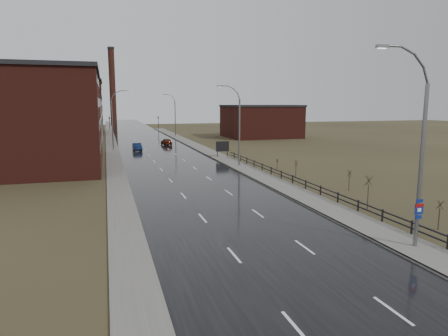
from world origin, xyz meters
TOP-DOWN VIEW (x-y plane):
  - ground at (0.00, 0.00)m, footprint 320.00×320.00m
  - road at (0.00, 60.00)m, footprint 14.00×300.00m
  - sidewalk_right at (8.60, 35.00)m, footprint 3.20×180.00m
  - curb_right at (7.08, 35.00)m, footprint 0.16×180.00m
  - sidewalk_left at (-8.20, 60.00)m, footprint 2.40×260.00m
  - warehouse_near at (-20.99, 45.00)m, footprint 22.44×28.56m
  - warehouse_mid at (-17.99, 78.00)m, footprint 16.32×20.40m
  - warehouse_far at (-22.99, 108.00)m, footprint 26.52×24.48m
  - building_right at (30.30, 82.00)m, footprint 18.36×16.32m
  - smokestack at (-6.00, 150.00)m, footprint 2.70×2.70m
  - streetlight_main at (8.47, 2.00)m, footprint 3.91×0.29m
  - streetlight_right_mid at (8.50, 36.00)m, footprint 3.36×0.28m
  - streetlight_left at (-7.70, 62.00)m, footprint 3.36×0.28m
  - streetlight_right_far at (8.50, 90.00)m, footprint 3.36×0.28m
  - guardrail at (10.30, 18.31)m, footprint 0.10×53.05m
  - shrub_b at (13.15, 4.61)m, footprint 0.51×0.54m
  - shrub_c at (11.52, 10.46)m, footprint 0.70×0.74m
  - shrub_d at (14.50, 17.62)m, footprint 0.51×0.54m
  - shrub_e at (12.42, 25.49)m, footprint 0.52×0.54m
  - shrub_f at (12.55, 31.26)m, footprint 0.39×0.41m
  - billboard at (9.10, 45.60)m, footprint 2.23×0.17m
  - traffic_light_left at (-8.00, 120.00)m, footprint 0.58×2.73m
  - traffic_light_right at (8.00, 120.00)m, footprint 0.58×2.73m
  - car_near at (-3.68, 59.45)m, footprint 1.64×4.32m
  - car_far at (3.16, 68.33)m, footprint 2.20×4.36m

SIDE VIEW (x-z plane):
  - ground at x=0.00m, z-range 0.00..0.00m
  - road at x=0.00m, z-range 0.00..0.06m
  - sidewalk_left at x=-8.20m, z-range 0.00..0.12m
  - sidewalk_right at x=8.60m, z-range 0.00..0.18m
  - curb_right at x=7.08m, z-range 0.00..0.18m
  - car_near at x=-3.68m, z-range 0.00..1.41m
  - car_far at x=3.16m, z-range 0.00..1.42m
  - guardrail at x=10.30m, z-range 0.16..1.26m
  - shrub_f at x=12.55m, z-range 0.05..1.67m
  - shrub_b at x=13.15m, z-range 0.07..2.20m
  - shrub_d at x=14.50m, z-range 0.07..2.22m
  - shrub_e at x=12.42m, z-range 0.07..2.24m
  - shrub_c at x=11.52m, z-range 0.10..3.08m
  - billboard at x=9.10m, z-range 0.45..3.17m
  - building_right at x=30.30m, z-range 0.01..8.51m
  - traffic_light_left at x=-8.00m, z-range 1.95..7.25m
  - traffic_light_right at x=8.00m, z-range 1.95..7.25m
  - warehouse_mid at x=-17.99m, z-range 0.01..10.51m
  - streetlight_right_mid at x=8.50m, z-range 0.16..11.51m
  - streetlight_left at x=-7.70m, z-range 0.16..11.51m
  - streetlight_right_far at x=8.50m, z-range 0.16..11.51m
  - streetlight_main at x=8.47m, z-range 0.01..12.11m
  - warehouse_near at x=-20.99m, z-range 0.01..13.51m
  - warehouse_far at x=-22.99m, z-range 0.01..15.51m
  - smokestack at x=-6.00m, z-range 0.15..30.85m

